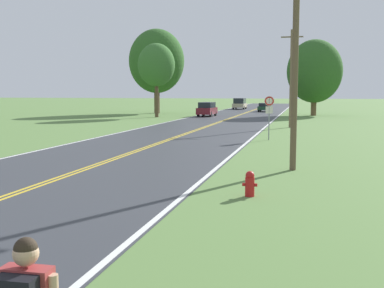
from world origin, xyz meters
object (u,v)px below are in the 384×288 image
Objects in this scene: fire_hydrant at (250,184)px; tree_mid_treeline at (157,61)px; tree_behind_sign at (156,65)px; car_dark_green_hatchback_mid_near at (265,107)px; car_maroon_van_approaching at (207,109)px; tree_left_verge at (315,71)px; car_champagne_suv_mid_far at (240,103)px; traffic_sign at (269,107)px.

tree_mid_treeline is (-18.57, 49.62, 6.69)m from fire_hydrant.
fire_hydrant is 0.09× the size of tree_behind_sign.
fire_hydrant is 58.24m from car_dark_green_hatchback_mid_near.
car_dark_green_hatchback_mid_near is (5.63, 14.95, -0.19)m from car_maroon_van_approaching.
tree_behind_sign is 8.04m from car_maroon_van_approaching.
car_champagne_suv_mid_far is at bearing 121.98° from tree_left_verge.
tree_left_verge reaches higher than car_champagne_suv_mid_far.
car_dark_green_hatchback_mid_near is (-4.57, 58.06, 0.33)m from fire_hydrant.
car_dark_green_hatchback_mid_near reaches higher than fire_hydrant.
traffic_sign is 0.61× the size of car_champagne_suv_mid_far.
traffic_sign is 0.68× the size of car_maroon_van_approaching.
tree_left_verge is (3.03, 31.81, 3.40)m from traffic_sign.
tree_behind_sign is 10.25m from tree_mid_treeline.
car_champagne_suv_mid_far is at bearing 98.10° from fire_hydrant.
tree_mid_treeline reaches higher than car_maroon_van_approaching.
tree_left_verge is at bearing 24.81° from tree_behind_sign.
tree_behind_sign is at bearing 111.25° from fire_hydrant.
car_maroon_van_approaching reaches higher than fire_hydrant.
car_maroon_van_approaching is at bearing -18.80° from car_dark_green_hatchback_mid_near.
tree_behind_sign is 0.74× the size of tree_mid_treeline.
car_maroon_van_approaching is at bearing 103.31° from fire_hydrant.
tree_mid_treeline is 17.54m from car_dark_green_hatchback_mid_near.
traffic_sign is at bearing -95.45° from tree_left_verge.
tree_mid_treeline reaches higher than tree_behind_sign.
fire_hydrant is at bearing -87.42° from traffic_sign.
tree_behind_sign is (-15.52, 39.90, 5.62)m from fire_hydrant.
car_dark_green_hatchback_mid_near is at bearing -150.42° from car_champagne_suv_mid_far.
tree_left_verge is 2.56× the size of car_dark_green_hatchback_mid_near.
car_maroon_van_approaching is (-12.50, -5.02, -4.57)m from tree_left_verge.
tree_behind_sign is (-17.82, -8.24, 0.54)m from tree_left_verge.
car_champagne_suv_mid_far is (9.02, 17.49, -6.09)m from tree_mid_treeline.
car_maroon_van_approaching is (5.31, 3.21, -5.11)m from tree_behind_sign.
traffic_sign is (-0.73, 16.33, 1.68)m from fire_hydrant.
car_maroon_van_approaching is at bearing 109.47° from traffic_sign.
car_champagne_suv_mid_far is at bearing 77.64° from tree_behind_sign.
tree_mid_treeline is at bearing 107.44° from tree_behind_sign.
tree_behind_sign is at bearing 122.09° from traffic_sign.
car_dark_green_hatchback_mid_near is at bearing 124.70° from tree_left_verge.
tree_left_verge is at bearing -147.25° from car_champagne_suv_mid_far.
car_maroon_van_approaching is at bearing 31.14° from tree_behind_sign.
tree_left_verge is at bearing 84.55° from traffic_sign.
tree_mid_treeline is at bearing 110.52° from fire_hydrant.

